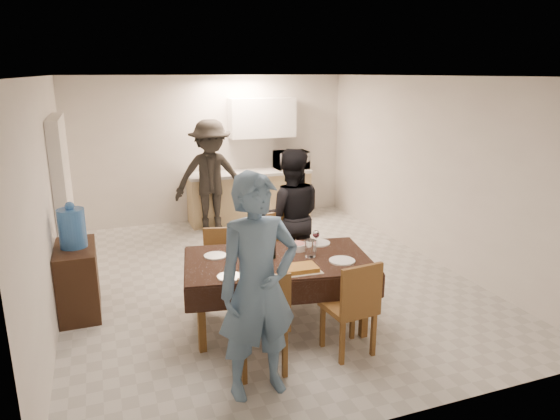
{
  "coord_description": "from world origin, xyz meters",
  "views": [
    {
      "loc": [
        -1.93,
        -5.85,
        2.64
      ],
      "look_at": [
        0.1,
        -0.3,
        1.01
      ],
      "focal_mm": 32.0,
      "sensor_mm": 36.0,
      "label": 1
    }
  ],
  "objects": [
    {
      "name": "floor",
      "position": [
        0.0,
        0.0,
        0.0
      ],
      "size": [
        5.0,
        6.0,
        0.02
      ],
      "primitive_type": "cube",
      "color": "#B8B8B3",
      "rests_on": "ground"
    },
    {
      "name": "ceiling",
      "position": [
        0.0,
        0.0,
        2.6
      ],
      "size": [
        5.0,
        6.0,
        0.02
      ],
      "primitive_type": "cube",
      "color": "white",
      "rests_on": "wall_back"
    },
    {
      "name": "wall_back",
      "position": [
        0.0,
        3.0,
        1.3
      ],
      "size": [
        5.0,
        0.02,
        2.6
      ],
      "primitive_type": "cube",
      "color": "silver",
      "rests_on": "floor"
    },
    {
      "name": "wall_front",
      "position": [
        0.0,
        -3.0,
        1.3
      ],
      "size": [
        5.0,
        0.02,
        2.6
      ],
      "primitive_type": "cube",
      "color": "silver",
      "rests_on": "floor"
    },
    {
      "name": "wall_left",
      "position": [
        -2.5,
        0.0,
        1.3
      ],
      "size": [
        0.02,
        6.0,
        2.6
      ],
      "primitive_type": "cube",
      "color": "silver",
      "rests_on": "floor"
    },
    {
      "name": "wall_right",
      "position": [
        2.5,
        0.0,
        1.3
      ],
      "size": [
        0.02,
        6.0,
        2.6
      ],
      "primitive_type": "cube",
      "color": "silver",
      "rests_on": "floor"
    },
    {
      "name": "stub_partition",
      "position": [
        -2.42,
        1.2,
        1.05
      ],
      "size": [
        0.15,
        1.4,
        2.1
      ],
      "primitive_type": "cube",
      "color": "silver",
      "rests_on": "floor"
    },
    {
      "name": "kitchen_base_cabinet",
      "position": [
        0.6,
        2.68,
        0.43
      ],
      "size": [
        2.2,
        0.6,
        0.86
      ],
      "primitive_type": "cube",
      "color": "tan",
      "rests_on": "floor"
    },
    {
      "name": "kitchen_worktop",
      "position": [
        0.6,
        2.68,
        0.89
      ],
      "size": [
        2.24,
        0.64,
        0.05
      ],
      "primitive_type": "cube",
      "color": "#B6B5B0",
      "rests_on": "kitchen_base_cabinet"
    },
    {
      "name": "upper_cabinet",
      "position": [
        0.9,
        2.82,
        1.85
      ],
      "size": [
        1.2,
        0.34,
        0.7
      ],
      "primitive_type": "cube",
      "color": "white",
      "rests_on": "wall_back"
    },
    {
      "name": "dining_table",
      "position": [
        -0.26,
        -1.23,
        0.72
      ],
      "size": [
        2.09,
        1.44,
        0.75
      ],
      "rotation": [
        0.0,
        0.0,
        -0.18
      ],
      "color": "black",
      "rests_on": "floor"
    },
    {
      "name": "chair_near_left",
      "position": [
        -0.71,
        -2.07,
        0.62
      ],
      "size": [
        0.49,
        0.49,
        0.54
      ],
      "rotation": [
        0.0,
        0.0,
        -0.06
      ],
      "color": "brown",
      "rests_on": "floor"
    },
    {
      "name": "chair_near_right",
      "position": [
        0.19,
        -2.07,
        0.59
      ],
      "size": [
        0.48,
        0.48,
        0.52
      ],
      "rotation": [
        0.0,
        0.0,
        0.1
      ],
      "color": "brown",
      "rests_on": "floor"
    },
    {
      "name": "chair_far_left",
      "position": [
        -0.71,
        -0.56,
        0.53
      ],
      "size": [
        0.48,
        0.49,
        0.47
      ],
      "rotation": [
        0.0,
        0.0,
        2.88
      ],
      "color": "brown",
      "rests_on": "floor"
    },
    {
      "name": "chair_far_right",
      "position": [
        0.19,
        -0.57,
        0.61
      ],
      "size": [
        0.57,
        0.58,
        0.54
      ],
      "rotation": [
        0.0,
        0.0,
        3.46
      ],
      "color": "brown",
      "rests_on": "floor"
    },
    {
      "name": "console",
      "position": [
        -2.28,
        -0.19,
        0.39
      ],
      "size": [
        0.42,
        0.85,
        0.78
      ],
      "primitive_type": "cube",
      "color": "#322110",
      "rests_on": "floor"
    },
    {
      "name": "water_jug",
      "position": [
        -2.28,
        -0.19,
        1.0
      ],
      "size": [
        0.29,
        0.29,
        0.43
      ],
      "primitive_type": "cylinder",
      "color": "#3B77C6",
      "rests_on": "console"
    },
    {
      "name": "wine_bottle",
      "position": [
        -0.31,
        -1.18,
        0.92
      ],
      "size": [
        0.08,
        0.08,
        0.34
      ],
      "primitive_type": null,
      "color": "black",
      "rests_on": "dining_table"
    },
    {
      "name": "water_pitcher",
      "position": [
        0.09,
        -1.28,
        0.84
      ],
      "size": [
        0.12,
        0.12,
        0.18
      ],
      "primitive_type": "cylinder",
      "color": "white",
      "rests_on": "dining_table"
    },
    {
      "name": "savoury_tart",
      "position": [
        -0.16,
        -1.61,
        0.78
      ],
      "size": [
        0.4,
        0.31,
        0.05
      ],
      "primitive_type": "cube",
      "rotation": [
        0.0,
        0.0,
        -0.04
      ],
      "color": "#B27E34",
      "rests_on": "dining_table"
    },
    {
      "name": "salad_bowl",
      "position": [
        0.04,
        -1.05,
        0.79
      ],
      "size": [
        0.19,
        0.19,
        0.07
      ],
      "primitive_type": "cylinder",
      "color": "white",
      "rests_on": "dining_table"
    },
    {
      "name": "mushroom_dish",
      "position": [
        -0.31,
        -0.95,
        0.77
      ],
      "size": [
        0.21,
        0.21,
        0.04
      ],
      "primitive_type": "cylinder",
      "color": "white",
      "rests_on": "dining_table"
    },
    {
      "name": "wine_glass_a",
      "position": [
        -0.81,
        -1.48,
        0.85
      ],
      "size": [
        0.09,
        0.09,
        0.19
      ],
      "primitive_type": null,
      "color": "white",
      "rests_on": "dining_table"
    },
    {
      "name": "wine_glass_b",
      "position": [
        0.29,
        -0.98,
        0.84
      ],
      "size": [
        0.08,
        0.08,
        0.18
      ],
      "primitive_type": null,
      "color": "white",
      "rests_on": "dining_table"
    },
    {
      "name": "wine_glass_c",
      "position": [
        -0.46,
        -0.93,
        0.84
      ],
      "size": [
        0.08,
        0.08,
        0.18
      ],
      "primitive_type": null,
      "color": "white",
      "rests_on": "dining_table"
    },
    {
      "name": "plate_near_left",
      "position": [
        -0.86,
        -1.53,
        0.76
      ],
      "size": [
        0.24,
        0.24,
        0.01
      ],
      "primitive_type": "cylinder",
      "color": "white",
      "rests_on": "dining_table"
    },
    {
      "name": "plate_near_right",
      "position": [
        0.34,
        -1.53,
        0.76
      ],
      "size": [
        0.27,
        0.27,
        0.02
      ],
      "primitive_type": "cylinder",
      "color": "white",
      "rests_on": "dining_table"
    },
    {
      "name": "plate_far_left",
      "position": [
        -0.86,
        -0.93,
        0.76
      ],
      "size": [
        0.24,
        0.24,
        0.01
      ],
      "primitive_type": "cylinder",
      "color": "white",
      "rests_on": "dining_table"
    },
    {
      "name": "plate_far_right",
      "position": [
        0.34,
        -0.93,
        0.76
      ],
      "size": [
        0.27,
        0.27,
        0.02
      ],
      "primitive_type": "cylinder",
      "color": "white",
      "rests_on": "dining_table"
    },
    {
      "name": "microwave",
      "position": [
        1.42,
        2.68,
        1.08
      ],
      "size": [
        0.6,
        0.4,
        0.33
      ],
      "primitive_type": "imported",
      "rotation": [
        0.0,
        0.0,
        3.14
      ],
      "color": "white",
      "rests_on": "kitchen_worktop"
    },
    {
      "name": "person_near",
      "position": [
        -0.81,
        -2.28,
        0.96
      ],
      "size": [
        0.73,
        0.52,
        1.91
      ],
      "primitive_type": "imported",
      "rotation": [
        0.0,
        0.0,
        0.09
      ],
      "color": "slate",
      "rests_on": "floor"
    },
    {
      "name": "person_far",
      "position": [
        0.29,
        -0.18,
        0.87
      ],
      "size": [
        1.0,
        0.88,
        1.74
      ],
      "primitive_type": "imported",
      "rotation": [
        0.0,
        0.0,
        2.85
      ],
      "color": "black",
      "rests_on": "floor"
    },
    {
      "name": "person_kitchen",
      "position": [
        -0.2,
        2.23,
        0.95
      ],
      "size": [
        1.23,
        0.71,
        1.91
      ],
      "primitive_type": "imported",
      "color": "black",
      "rests_on": "floor"
    }
  ]
}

